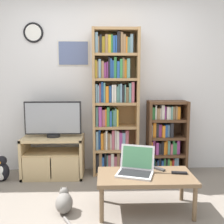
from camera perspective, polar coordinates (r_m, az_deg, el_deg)
The scene contains 11 objects.
wall_back at distance 3.85m, azimuth -2.09°, elevation 6.49°, with size 6.44×0.09×2.60m.
tv_stand at distance 3.79m, azimuth -12.62°, elevation -9.41°, with size 0.83×0.46×0.56m.
television at distance 3.68m, azimuth -12.71°, elevation -1.50°, with size 0.77×0.18×0.49m.
bookshelf_tall at distance 3.69m, azimuth 0.36°, elevation 2.07°, with size 0.64×0.30×2.03m.
bookshelf_short at distance 3.87m, azimuth 11.44°, elevation -5.53°, with size 0.55×0.30×1.05m.
coffee_table at distance 2.81m, azimuth 7.27°, elevation -14.22°, with size 0.98×0.51×0.39m.
laptop at distance 2.80m, azimuth 5.20°, elevation -11.82°, with size 0.43×0.40×0.28m.
remote_near_laptop at distance 2.95m, azimuth 9.99°, elevation -12.03°, with size 0.14×0.15×0.02m.
remote_far_from_laptop at distance 2.88m, azimuth 14.45°, elevation -12.70°, with size 0.16×0.07×0.02m.
cat at distance 2.90m, azimuth -10.36°, elevation -18.71°, with size 0.26×0.51×0.25m.
penguin_figurine at distance 3.86m, azimuth -22.82°, elevation -11.50°, with size 0.18×0.17×0.34m.
Camera 1 is at (0.02, -2.20, 1.40)m, focal length 42.00 mm.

